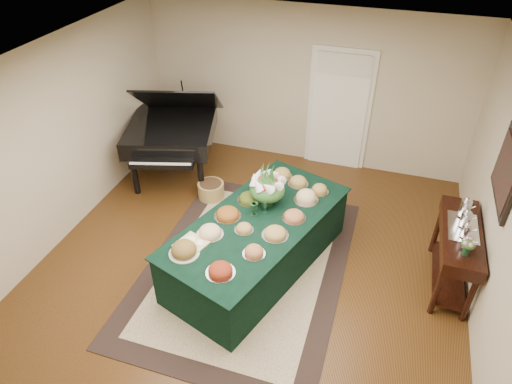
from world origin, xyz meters
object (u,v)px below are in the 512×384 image
(floral_centerpiece, at_px, (267,186))
(buffet_table, at_px, (258,243))
(grand_piano, at_px, (172,131))
(mahogany_sideboard, at_px, (459,242))

(floral_centerpiece, bearing_deg, buffet_table, -91.09)
(floral_centerpiece, height_order, grand_piano, grand_piano)
(grand_piano, relative_size, mahogany_sideboard, 1.43)
(grand_piano, bearing_deg, mahogany_sideboard, -15.58)
(mahogany_sideboard, bearing_deg, grand_piano, 164.42)
(buffet_table, distance_m, grand_piano, 2.66)
(grand_piano, bearing_deg, buffet_table, -39.66)
(buffet_table, bearing_deg, grand_piano, 140.34)
(floral_centerpiece, bearing_deg, mahogany_sideboard, 1.76)
(buffet_table, bearing_deg, floral_centerpiece, 88.91)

